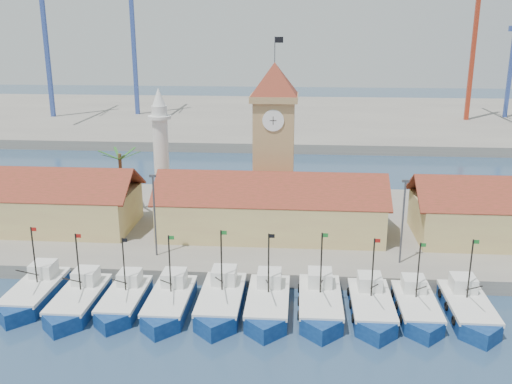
# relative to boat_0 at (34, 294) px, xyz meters

# --- Properties ---
(ground) EXTENTS (400.00, 400.00, 0.00)m
(ground) POSITION_rel_boat_0_xyz_m (21.80, -3.20, -0.80)
(ground) COLOR navy
(ground) RESTS_ON ground
(quay) EXTENTS (140.00, 32.00, 1.50)m
(quay) POSITION_rel_boat_0_xyz_m (21.80, 20.80, -0.05)
(quay) COLOR gray
(quay) RESTS_ON ground
(terminal) EXTENTS (240.00, 80.00, 2.00)m
(terminal) POSITION_rel_boat_0_xyz_m (21.80, 106.80, 0.20)
(terminal) COLOR gray
(terminal) RESTS_ON ground
(boat_0) EXTENTS (3.72, 10.19, 7.71)m
(boat_0) POSITION_rel_boat_0_xyz_m (0.00, 0.00, 0.00)
(boat_0) COLOR navy
(boat_0) RESTS_ON ground
(boat_1) EXTENTS (3.68, 10.09, 7.64)m
(boat_1) POSITION_rel_boat_0_xyz_m (4.77, -1.19, -0.01)
(boat_1) COLOR navy
(boat_1) RESTS_ON ground
(boat_2) EXTENTS (3.45, 9.45, 7.15)m
(boat_2) POSITION_rel_boat_0_xyz_m (8.98, -0.72, -0.06)
(boat_2) COLOR navy
(boat_2) RESTS_ON ground
(boat_3) EXTENTS (3.67, 10.06, 7.61)m
(boat_3) POSITION_rel_boat_0_xyz_m (13.34, -0.89, -0.01)
(boat_3) COLOR navy
(boat_3) RESTS_ON ground
(boat_4) EXTENTS (3.89, 10.66, 8.07)m
(boat_4) POSITION_rel_boat_0_xyz_m (18.08, -0.41, 0.04)
(boat_4) COLOR navy
(boat_4) RESTS_ON ground
(boat_5) EXTENTS (3.81, 10.43, 7.89)m
(boat_5) POSITION_rel_boat_0_xyz_m (22.44, -0.47, 0.02)
(boat_5) COLOR navy
(boat_5) RESTS_ON ground
(boat_6) EXTENTS (3.86, 10.58, 8.00)m
(boat_6) POSITION_rel_boat_0_xyz_m (27.25, -0.18, 0.03)
(boat_6) COLOR navy
(boat_6) RESTS_ON ground
(boat_7) EXTENTS (3.70, 10.14, 7.67)m
(boat_7) POSITION_rel_boat_0_xyz_m (31.90, -0.34, -0.00)
(boat_7) COLOR navy
(boat_7) RESTS_ON ground
(boat_8) EXTENTS (3.51, 9.61, 7.27)m
(boat_8) POSITION_rel_boat_0_xyz_m (36.01, -0.08, -0.05)
(boat_8) COLOR navy
(boat_8) RESTS_ON ground
(boat_9) EXTENTS (3.72, 10.19, 7.71)m
(boat_9) POSITION_rel_boat_0_xyz_m (40.59, -0.04, -0.00)
(boat_9) COLOR navy
(boat_9) RESTS_ON ground
(hall_left) EXTENTS (31.20, 10.13, 7.61)m
(hall_left) POSITION_rel_boat_0_xyz_m (-10.20, 16.80, 3.19)
(hall_left) COLOR #CEBF71
(hall_left) RESTS_ON quay
(hall_center) EXTENTS (27.04, 10.13, 7.61)m
(hall_center) POSITION_rel_boat_0_xyz_m (21.80, 16.80, 3.19)
(hall_center) COLOR #CEBF71
(hall_center) RESTS_ON quay
(clock_tower) EXTENTS (5.80, 5.80, 22.70)m
(clock_tower) POSITION_rel_boat_0_xyz_m (21.80, 22.80, 11.16)
(clock_tower) COLOR #A68455
(clock_tower) RESTS_ON quay
(minaret) EXTENTS (3.00, 3.00, 16.30)m
(minaret) POSITION_rel_boat_0_xyz_m (6.80, 24.80, 8.93)
(minaret) COLOR silver
(minaret) RESTS_ON quay
(palm_tree) EXTENTS (5.60, 5.03, 8.39)m
(palm_tree) POSITION_rel_boat_0_xyz_m (1.80, 22.80, 5.45)
(palm_tree) COLOR brown
(palm_tree) RESTS_ON quay
(lamp_posts) EXTENTS (80.70, 0.25, 9.03)m
(lamp_posts) POSITION_rel_boat_0_xyz_m (22.30, 8.80, 5.68)
(lamp_posts) COLOR #3F3F44
(lamp_posts) RESTS_ON quay
(crane_blue_far) EXTENTS (1.00, 34.53, 43.96)m
(crane_blue_far) POSITION_rel_boat_0_xyz_m (-40.56, 97.18, 25.75)
(crane_blue_far) COLOR #324998
(crane_blue_far) RESTS_ON terminal
(crane_blue_near) EXTENTS (1.00, 30.30, 40.38)m
(crane_blue_near) POSITION_rel_boat_0_xyz_m (-19.36, 103.69, 23.43)
(crane_blue_near) COLOR #324998
(crane_blue_near) RESTS_ON terminal
(crane_red_right) EXTENTS (1.00, 31.49, 43.78)m
(crane_red_right) POSITION_rel_boat_0_xyz_m (67.51, 100.60, 25.39)
(crane_red_right) COLOR #A83119
(crane_red_right) RESTS_ON terminal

